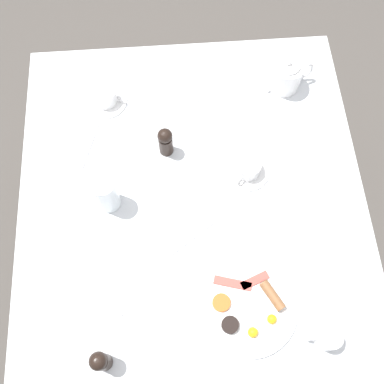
{
  "coord_description": "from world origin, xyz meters",
  "views": [
    {
      "loc": [
        0.04,
        0.54,
        2.06
      ],
      "look_at": [
        0.0,
        0.0,
        0.77
      ],
      "focal_mm": 42.0,
      "sensor_mm": 36.0,
      "label": 1
    }
  ],
  "objects": [
    {
      "name": "pepper_grinder",
      "position": [
        0.27,
        0.48,
        0.81
      ],
      "size": [
        0.05,
        0.05,
        0.12
      ],
      "color": "black",
      "rests_on": "table"
    },
    {
      "name": "breakfast_plate",
      "position": [
        -0.13,
        0.36,
        0.76
      ],
      "size": [
        0.29,
        0.29,
        0.04
      ],
      "color": "white",
      "rests_on": "table"
    },
    {
      "name": "teacup_with_saucer_right",
      "position": [
        0.27,
        -0.37,
        0.78
      ],
      "size": [
        0.14,
        0.14,
        0.06
      ],
      "color": "white",
      "rests_on": "table"
    },
    {
      "name": "table",
      "position": [
        0.0,
        0.0,
        0.69
      ],
      "size": [
        1.09,
        1.2,
        0.75
      ],
      "color": "silver",
      "rests_on": "ground_plane"
    },
    {
      "name": "fork_by_plate",
      "position": [
        0.02,
        0.15,
        0.75
      ],
      "size": [
        0.15,
        0.11,
        0.0
      ],
      "rotation": [
        0.0,
        0.0,
        2.17
      ],
      "color": "silver",
      "rests_on": "table"
    },
    {
      "name": "creamer_jug",
      "position": [
        -0.34,
        0.46,
        0.78
      ],
      "size": [
        0.09,
        0.07,
        0.07
      ],
      "color": "white",
      "rests_on": "table"
    },
    {
      "name": "teacup_with_saucer_left",
      "position": [
        -0.18,
        -0.07,
        0.78
      ],
      "size": [
        0.14,
        0.14,
        0.06
      ],
      "color": "white",
      "rests_on": "table"
    },
    {
      "name": "fork_spare",
      "position": [
        0.33,
        -0.19,
        0.75
      ],
      "size": [
        0.07,
        0.17,
        0.0
      ],
      "rotation": [
        0.0,
        0.0,
        2.83
      ],
      "color": "silver",
      "rests_on": "table"
    },
    {
      "name": "teapot_near",
      "position": [
        -0.35,
        -0.39,
        0.8
      ],
      "size": [
        0.2,
        0.11,
        0.13
      ],
      "rotation": [
        0.0,
        0.0,
        0.21
      ],
      "color": "white",
      "rests_on": "table"
    },
    {
      "name": "salt_grinder",
      "position": [
        0.07,
        -0.16,
        0.81
      ],
      "size": [
        0.05,
        0.05,
        0.12
      ],
      "color": "black",
      "rests_on": "table"
    },
    {
      "name": "ground_plane",
      "position": [
        0.0,
        0.0,
        0.0
      ],
      "size": [
        8.0,
        8.0,
        0.0
      ],
      "primitive_type": "plane",
      "color": "#4C4742"
    },
    {
      "name": "knife_by_plate",
      "position": [
        -0.06,
        -0.4,
        0.75
      ],
      "size": [
        0.08,
        0.22,
        0.0
      ],
      "rotation": [
        0.0,
        0.0,
        5.98
      ],
      "color": "silver",
      "rests_on": "table"
    },
    {
      "name": "water_glass_tall",
      "position": [
        0.26,
        0.01,
        0.82
      ],
      "size": [
        0.07,
        0.07,
        0.14
      ],
      "color": "white",
      "rests_on": "table"
    },
    {
      "name": "spoon_for_tea",
      "position": [
        0.29,
        0.31,
        0.75
      ],
      "size": [
        0.13,
        0.1,
        0.0
      ],
      "rotation": [
        0.0,
        0.0,
        0.95
      ],
      "color": "silver",
      "rests_on": "table"
    }
  ]
}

